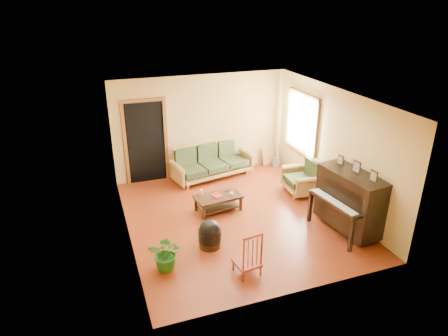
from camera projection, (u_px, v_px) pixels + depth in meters
name	position (u px, v px, depth m)	size (l,w,h in m)	color
floor	(237.00, 217.00, 8.52)	(5.00, 5.00, 0.00)	#5A1D0B
doorway	(146.00, 143.00, 9.81)	(1.08, 0.16, 2.05)	black
window	(303.00, 123.00, 9.73)	(0.12, 1.36, 1.46)	white
sofa	(213.00, 162.00, 10.22)	(2.08, 0.87, 0.89)	olive
coffee_table	(218.00, 203.00, 8.73)	(0.99, 0.54, 0.36)	black
armchair	(301.00, 176.00, 9.43)	(0.82, 0.86, 0.86)	olive
piano	(350.00, 202.00, 7.83)	(0.83, 1.42, 1.25)	black
footstool	(210.00, 237.00, 7.46)	(0.43, 0.43, 0.41)	black
red_chair	(247.00, 252.00, 6.65)	(0.40, 0.43, 0.85)	maroon
leaning_frame	(268.00, 156.00, 11.07)	(0.40, 0.09, 0.53)	#B17B3B
ceramic_crock	(276.00, 162.00, 11.04)	(0.19, 0.19, 0.24)	#364BA2
potted_plant	(167.00, 253.00, 6.79)	(0.59, 0.51, 0.65)	#1F601B
book	(214.00, 197.00, 8.58)	(0.18, 0.25, 0.02)	maroon
candle	(201.00, 192.00, 8.68)	(0.07, 0.07, 0.12)	silver
glass_jar	(232.00, 194.00, 8.68)	(0.09, 0.09, 0.06)	silver
remote	(227.00, 191.00, 8.86)	(0.14, 0.04, 0.01)	black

